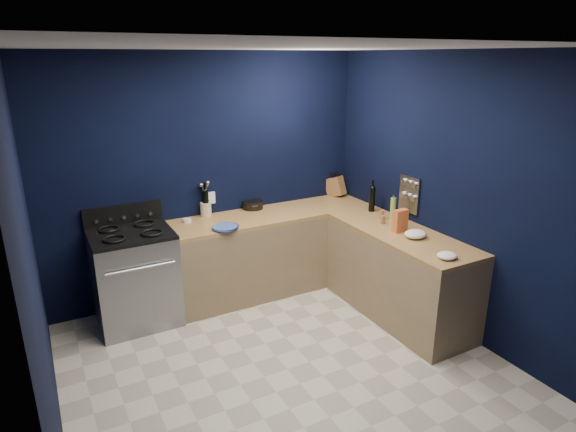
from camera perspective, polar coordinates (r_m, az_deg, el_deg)
floor at (r=4.32m, az=-0.07°, el=-17.78°), size 3.50×3.50×0.02m
ceiling at (r=3.49m, az=-0.09°, el=19.52°), size 3.50×3.50×0.02m
wall_back at (r=5.25m, az=-9.30°, el=4.51°), size 3.50×0.02×2.60m
wall_right at (r=4.76m, az=18.91°, el=2.28°), size 0.02×3.50×2.60m
wall_left at (r=3.31m, az=-28.12°, el=-5.97°), size 0.02×3.50×2.60m
wall_front at (r=2.45m, az=20.51°, el=-13.38°), size 3.50×0.02×2.60m
cab_back at (r=5.46m, az=-1.73°, el=-4.32°), size 2.30×0.63×0.86m
top_back at (r=5.30m, az=-1.77°, el=0.16°), size 2.30×0.63×0.04m
cab_right at (r=5.03m, az=12.96°, el=-6.92°), size 0.63×1.67×0.86m
top_right at (r=4.86m, az=13.33°, el=-2.11°), size 0.63×1.67×0.04m
gas_range at (r=5.00m, az=-17.61°, el=-7.12°), size 0.76×0.66×0.92m
oven_door at (r=4.72m, az=-16.81°, el=-8.73°), size 0.59×0.02×0.42m
cooktop at (r=4.82m, az=-18.15°, el=-2.01°), size 0.76×0.66×0.03m
backguard at (r=5.07m, az=-18.93°, el=0.16°), size 0.76×0.06×0.20m
spice_panel at (r=5.14m, az=14.15°, el=2.51°), size 0.02×0.28×0.38m
wall_outlet at (r=5.29m, az=-9.10°, el=2.15°), size 0.09×0.02×0.13m
plate_stack at (r=4.84m, az=-7.46°, el=-1.37°), size 0.33×0.33×0.03m
ramekin at (r=5.11m, az=-11.85°, el=-0.51°), size 0.09×0.09×0.03m
utensil_crock at (r=5.25m, az=-9.70°, el=0.79°), size 0.13×0.13×0.15m
wine_bottle_back at (r=5.23m, az=-9.72°, el=1.51°), size 0.08×0.08×0.29m
lemon_basket at (r=5.45m, az=-4.21°, el=1.34°), size 0.26×0.26×0.09m
knife_block at (r=5.95m, az=5.62°, el=3.49°), size 0.22×0.30×0.28m
wine_bottle_right at (r=5.40m, az=9.91°, el=1.94°), size 0.07×0.07×0.27m
oil_bottle at (r=5.16m, az=12.30°, el=0.84°), size 0.07×0.07×0.24m
spice_jar_near at (r=5.17m, az=11.03°, el=0.15°), size 0.06×0.06×0.10m
spice_jar_far at (r=5.04m, az=11.13°, el=-0.43°), size 0.05×0.05×0.09m
crouton_bag at (r=4.83m, az=13.13°, el=-0.55°), size 0.16×0.08×0.22m
towel_front at (r=4.72m, az=14.84°, el=-2.07°), size 0.24×0.21×0.08m
towel_end at (r=4.33m, az=18.30°, el=-4.47°), size 0.22×0.21×0.05m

